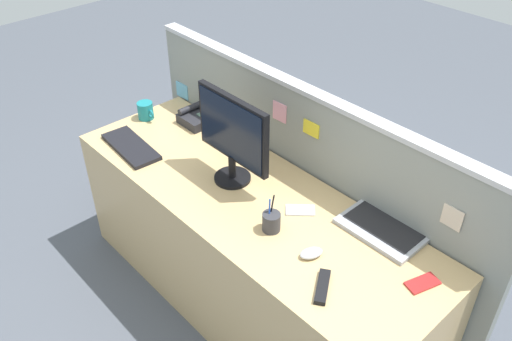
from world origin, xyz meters
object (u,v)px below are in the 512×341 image
object	(u,v)px
keyboard_main	(131,147)
computer_mouse_right_hand	(311,253)
laptop	(390,217)
cell_phone_red_case	(422,283)
tv_remote	(322,287)
pen_cup	(271,222)
desk_phone	(198,117)
desktop_monitor	(232,134)
cell_phone_white_slab	(300,210)
coffee_mug	(146,111)

from	to	relation	value
keyboard_main	computer_mouse_right_hand	bearing A→B (deg)	9.84
laptop	cell_phone_red_case	distance (m)	0.35
tv_remote	keyboard_main	bearing A→B (deg)	146.83
laptop	pen_cup	xyz separation A→B (m)	(-0.33, -0.39, -0.01)
computer_mouse_right_hand	cell_phone_red_case	xyz separation A→B (m)	(0.40, 0.21, -0.01)
laptop	desk_phone	world-z (taller)	laptop
desktop_monitor	pen_cup	bearing A→B (deg)	-17.39
computer_mouse_right_hand	cell_phone_white_slab	size ratio (longest dim) A/B	0.76
pen_cup	cell_phone_white_slab	bearing A→B (deg)	89.79
keyboard_main	cell_phone_red_case	distance (m)	1.62
keyboard_main	cell_phone_white_slab	size ratio (longest dim) A/B	2.96
keyboard_main	cell_phone_red_case	xyz separation A→B (m)	(1.59, 0.32, -0.01)
laptop	keyboard_main	bearing A→B (deg)	-158.86
laptop	cell_phone_white_slab	distance (m)	0.40
pen_cup	tv_remote	distance (m)	0.39
cell_phone_white_slab	desk_phone	bearing A→B (deg)	-143.47
desk_phone	cell_phone_red_case	world-z (taller)	desk_phone
keyboard_main	laptop	bearing A→B (deg)	25.50
desktop_monitor	cell_phone_white_slab	bearing A→B (deg)	8.72
computer_mouse_right_hand	cell_phone_white_slab	distance (m)	0.29
coffee_mug	pen_cup	bearing A→B (deg)	-6.38
laptop	tv_remote	xyz separation A→B (m)	(0.04, -0.48, -0.04)
laptop	keyboard_main	world-z (taller)	laptop
laptop	pen_cup	bearing A→B (deg)	-130.11
pen_cup	cell_phone_red_case	size ratio (longest dim) A/B	1.31
cell_phone_red_case	tv_remote	distance (m)	0.39
laptop	cell_phone_red_case	world-z (taller)	laptop
keyboard_main	coffee_mug	world-z (taller)	coffee_mug
pen_cup	coffee_mug	world-z (taller)	pen_cup
laptop	computer_mouse_right_hand	bearing A→B (deg)	-105.15
desk_phone	cell_phone_red_case	size ratio (longest dim) A/B	1.40
desk_phone	keyboard_main	distance (m)	0.43
pen_cup	coffee_mug	distance (m)	1.18
pen_cup	tv_remote	size ratio (longest dim) A/B	1.02
pen_cup	coffee_mug	size ratio (longest dim) A/B	1.37
desktop_monitor	coffee_mug	size ratio (longest dim) A/B	3.56
coffee_mug	cell_phone_red_case	bearing A→B (deg)	2.63
desktop_monitor	cell_phone_white_slab	distance (m)	0.47
keyboard_main	pen_cup	xyz separation A→B (m)	(0.96, 0.11, 0.03)
desktop_monitor	cell_phone_red_case	distance (m)	1.05
desktop_monitor	computer_mouse_right_hand	size ratio (longest dim) A/B	4.53
desk_phone	tv_remote	distance (m)	1.38
cell_phone_white_slab	keyboard_main	bearing A→B (deg)	-118.28
computer_mouse_right_hand	tv_remote	xyz separation A→B (m)	(0.15, -0.10, -0.01)
cell_phone_white_slab	coffee_mug	world-z (taller)	coffee_mug
keyboard_main	coffee_mug	xyz separation A→B (m)	(-0.21, 0.24, 0.04)
pen_cup	cell_phone_red_case	world-z (taller)	pen_cup
desk_phone	keyboard_main	world-z (taller)	desk_phone
cell_phone_red_case	laptop	bearing A→B (deg)	165.66
coffee_mug	tv_remote	bearing A→B (deg)	-8.09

